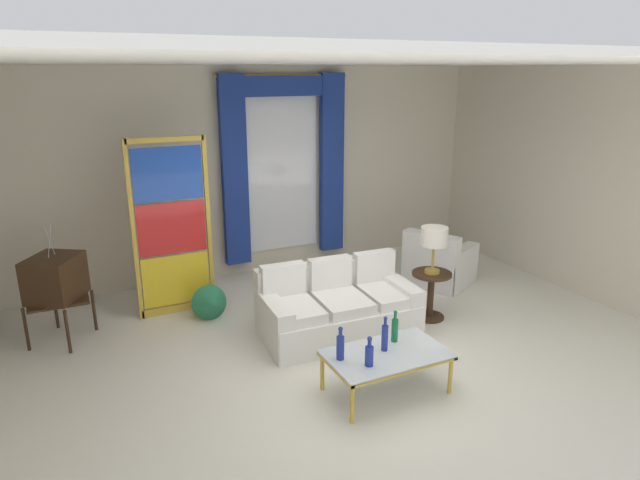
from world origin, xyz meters
name	(u,v)px	position (x,y,z in m)	size (l,w,h in m)	color
ground_plane	(355,356)	(0.00, 0.00, 0.00)	(16.00, 16.00, 0.00)	silver
wall_rear	(255,172)	(0.00, 3.06, 1.50)	(8.00, 0.12, 3.00)	beige
wall_right	(569,180)	(3.66, 0.60, 1.50)	(0.12, 7.00, 3.00)	beige
ceiling_slab	(322,62)	(0.00, 0.80, 3.02)	(8.00, 7.60, 0.04)	white
curtained_window	(284,155)	(0.41, 2.89, 1.74)	(2.00, 0.17, 2.70)	white
couch_white_long	(336,308)	(0.08, 0.60, 0.30)	(1.80, 1.01, 0.86)	white
coffee_table	(387,356)	(-0.07, -0.73, 0.37)	(1.13, 0.67, 0.41)	silver
bottle_blue_decanter	(395,329)	(0.12, -0.56, 0.54)	(0.06, 0.06, 0.33)	#196B3D
bottle_crystal_tall	(385,336)	(-0.06, -0.67, 0.55)	(0.06, 0.06, 0.35)	navy
bottle_amber_squat	(340,346)	(-0.52, -0.64, 0.54)	(0.07, 0.07, 0.32)	navy
bottle_ruby_flask	(369,354)	(-0.34, -0.85, 0.52)	(0.08, 0.08, 0.29)	navy
vintage_tv	(55,280)	(-2.80, 1.77, 0.73)	(0.74, 0.77, 1.35)	#382314
armchair_white	(438,264)	(2.10, 1.33, 0.29)	(1.09, 1.08, 0.80)	white
stained_glass_divider	(172,232)	(-1.46, 1.97, 1.06)	(0.95, 0.05, 2.20)	gold
peacock_figurine	(211,305)	(-1.15, 1.51, 0.22)	(0.44, 0.60, 0.50)	beige
round_side_table	(431,291)	(1.30, 0.43, 0.36)	(0.48, 0.48, 0.59)	#382314
table_lamp_brass	(434,238)	(1.30, 0.43, 1.03)	(0.32, 0.32, 0.57)	#B29338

